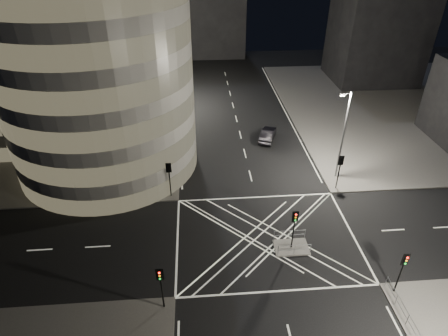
{
  "coord_description": "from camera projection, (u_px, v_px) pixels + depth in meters",
  "views": [
    {
      "loc": [
        -5.78,
        -24.74,
        23.78
      ],
      "look_at": [
        -3.23,
        7.26,
        3.0
      ],
      "focal_mm": 30.0,
      "sensor_mm": 36.0,
      "label": 1
    }
  ],
  "objects": [
    {
      "name": "building_far_end",
      "position": [
        201.0,
        11.0,
        77.38
      ],
      "size": [
        18.0,
        8.0,
        18.0
      ],
      "primitive_type": "cube",
      "color": "black",
      "rests_on": "ground"
    },
    {
      "name": "street_lamp_left_near",
      "position": [
        163.0,
        127.0,
        40.41
      ],
      "size": [
        1.25,
        0.25,
        10.0
      ],
      "color": "slate",
      "rests_on": "sidewalk_far_left"
    },
    {
      "name": "traffic_signal_fl",
      "position": [
        169.0,
        174.0,
        37.53
      ],
      "size": [
        0.55,
        0.22,
        4.0
      ],
      "color": "black",
      "rests_on": "sidewalk_far_left"
    },
    {
      "name": "traffic_signal_fr",
      "position": [
        340.0,
        166.0,
        38.7
      ],
      "size": [
        0.55,
        0.22,
        4.0
      ],
      "color": "black",
      "rests_on": "sidewalk_far_right"
    },
    {
      "name": "tree_a",
      "position": [
        152.0,
        149.0,
        38.36
      ],
      "size": [
        4.55,
        4.55,
        7.04
      ],
      "color": "black",
      "rests_on": "sidewalk_far_left"
    },
    {
      "name": "sidewalk_far_left",
      "position": [
        38.0,
        119.0,
        54.63
      ],
      "size": [
        42.0,
        42.0,
        0.15
      ],
      "primitive_type": "cube",
      "color": "#5A5754",
      "rests_on": "ground"
    },
    {
      "name": "traffic_signal_nr",
      "position": [
        403.0,
        266.0,
        27.32
      ],
      "size": [
        0.55,
        0.22,
        4.0
      ],
      "color": "black",
      "rests_on": "sidewalk_near_right"
    },
    {
      "name": "office_block_rear",
      "position": [
        94.0,
        17.0,
        61.63
      ],
      "size": [
        24.0,
        16.0,
        22.0
      ],
      "primitive_type": "cube",
      "color": "gray",
      "rests_on": "sidewalk_far_left"
    },
    {
      "name": "central_island",
      "position": [
        291.0,
        247.0,
        32.85
      ],
      "size": [
        3.0,
        2.0,
        0.15
      ],
      "primitive_type": "cube",
      "color": "slate",
      "rests_on": "ground"
    },
    {
      "name": "traffic_signal_nl",
      "position": [
        161.0,
        281.0,
        26.15
      ],
      "size": [
        0.55,
        0.22,
        4.0
      ],
      "color": "black",
      "rests_on": "sidewalk_near_left"
    },
    {
      "name": "railing_island_south",
      "position": [
        294.0,
        250.0,
        31.75
      ],
      "size": [
        2.8,
        0.06,
        1.1
      ],
      "primitive_type": "cube",
      "color": "slate",
      "rests_on": "central_island"
    },
    {
      "name": "building_right_far",
      "position": [
        376.0,
        37.0,
        65.05
      ],
      "size": [
        14.0,
        12.0,
        15.0
      ],
      "primitive_type": "cube",
      "color": "black",
      "rests_on": "sidewalk_far_right"
    },
    {
      "name": "office_tower_curved",
      "position": [
        59.0,
        46.0,
        41.43
      ],
      "size": [
        30.0,
        29.0,
        27.2
      ],
      "color": "gray",
      "rests_on": "sidewalk_far_left"
    },
    {
      "name": "tree_e",
      "position": [
        165.0,
        74.0,
        58.58
      ],
      "size": [
        3.72,
        3.72,
        6.31
      ],
      "color": "black",
      "rests_on": "sidewalk_far_left"
    },
    {
      "name": "sedan",
      "position": [
        268.0,
        134.0,
        49.16
      ],
      "size": [
        3.16,
        4.94,
        1.54
      ],
      "primitive_type": "imported",
      "rotation": [
        0.0,
        0.0,
        2.78
      ],
      "color": "black",
      "rests_on": "ground"
    },
    {
      "name": "tree_c",
      "position": [
        159.0,
        100.0,
        48.18
      ],
      "size": [
        4.05,
        4.05,
        7.17
      ],
      "color": "black",
      "rests_on": "sidewalk_far_left"
    },
    {
      "name": "sidewalk_far_right",
      "position": [
        419.0,
        107.0,
        58.49
      ],
      "size": [
        42.0,
        42.0,
        0.15
      ],
      "primitive_type": "cube",
      "color": "#5A5754",
      "rests_on": "ground"
    },
    {
      "name": "street_lamp_right_far",
      "position": [
        343.0,
        133.0,
        39.16
      ],
      "size": [
        1.25,
        0.25,
        10.0
      ],
      "color": "slate",
      "rests_on": "sidewalk_far_right"
    },
    {
      "name": "railing_island_north",
      "position": [
        290.0,
        235.0,
        33.26
      ],
      "size": [
        2.8,
        0.06,
        1.1
      ],
      "primitive_type": "cube",
      "color": "slate",
      "rests_on": "central_island"
    },
    {
      "name": "traffic_signal_island",
      "position": [
        294.0,
        223.0,
        31.3
      ],
      "size": [
        0.55,
        0.22,
        4.0
      ],
      "color": "black",
      "rests_on": "central_island"
    },
    {
      "name": "tree_d",
      "position": [
        162.0,
        81.0,
        52.98
      ],
      "size": [
        4.27,
        4.27,
        7.71
      ],
      "color": "black",
      "rests_on": "sidewalk_far_left"
    },
    {
      "name": "tree_b",
      "position": [
        156.0,
        124.0,
        43.42
      ],
      "size": [
        4.73,
        4.73,
        7.07
      ],
      "color": "black",
      "rests_on": "sidewalk_far_left"
    },
    {
      "name": "street_lamp_left_far",
      "position": [
        170.0,
        73.0,
        55.47
      ],
      "size": [
        1.25,
        0.25,
        10.0
      ],
      "color": "slate",
      "rests_on": "sidewalk_far_left"
    },
    {
      "name": "ground",
      "position": [
        266.0,
        237.0,
        34.01
      ],
      "size": [
        120.0,
        120.0,
        0.0
      ],
      "primitive_type": "plane",
      "color": "black",
      "rests_on": "ground"
    }
  ]
}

